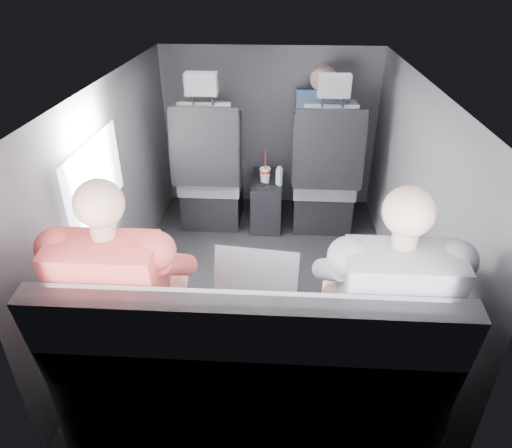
# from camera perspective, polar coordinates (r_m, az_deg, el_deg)

# --- Properties ---
(floor) EXTENTS (2.60, 2.60, 0.00)m
(floor) POSITION_cam_1_polar(r_m,az_deg,el_deg) (3.13, 0.67, -7.64)
(floor) COLOR black
(floor) RESTS_ON ground
(ceiling) EXTENTS (2.60, 2.60, 0.00)m
(ceiling) POSITION_cam_1_polar(r_m,az_deg,el_deg) (2.55, 0.85, 17.27)
(ceiling) COLOR #B2B2AD
(ceiling) RESTS_ON panel_back
(panel_left) EXTENTS (0.02, 2.60, 1.35)m
(panel_left) POSITION_cam_1_polar(r_m,az_deg,el_deg) (2.95, -17.04, 3.83)
(panel_left) COLOR #56565B
(panel_left) RESTS_ON floor
(panel_right) EXTENTS (0.02, 2.60, 1.35)m
(panel_right) POSITION_cam_1_polar(r_m,az_deg,el_deg) (2.88, 18.97, 2.84)
(panel_right) COLOR #56565B
(panel_right) RESTS_ON floor
(panel_front) EXTENTS (1.80, 0.02, 1.35)m
(panel_front) POSITION_cam_1_polar(r_m,az_deg,el_deg) (3.98, 1.69, 11.81)
(panel_front) COLOR #56565B
(panel_front) RESTS_ON floor
(panel_back) EXTENTS (1.80, 0.02, 1.35)m
(panel_back) POSITION_cam_1_polar(r_m,az_deg,el_deg) (1.71, -1.49, -16.13)
(panel_back) COLOR #56565B
(panel_back) RESTS_ON floor
(side_window) EXTENTS (0.02, 0.75, 0.42)m
(side_window) POSITION_cam_1_polar(r_m,az_deg,el_deg) (2.60, -19.42, 5.36)
(side_window) COLOR white
(side_window) RESTS_ON panel_left
(seatbelt) EXTENTS (0.35, 0.11, 0.59)m
(seatbelt) POSITION_cam_1_polar(r_m,az_deg,el_deg) (3.36, 9.16, 10.24)
(seatbelt) COLOR black
(seatbelt) RESTS_ON front_seat_right
(front_seat_left) EXTENTS (0.52, 0.58, 1.26)m
(front_seat_left) POSITION_cam_1_polar(r_m,az_deg,el_deg) (3.69, -5.66, 5.62)
(front_seat_left) COLOR black
(front_seat_left) RESTS_ON floor
(front_seat_right) EXTENTS (0.52, 0.58, 1.26)m
(front_seat_right) POSITION_cam_1_polar(r_m,az_deg,el_deg) (3.66, 8.46, 5.24)
(front_seat_right) COLOR black
(front_seat_right) RESTS_ON floor
(center_console) EXTENTS (0.24, 0.48, 0.41)m
(center_console) POSITION_cam_1_polar(r_m,az_deg,el_deg) (3.77, 1.36, 2.95)
(center_console) COLOR black
(center_console) RESTS_ON floor
(rear_bench) EXTENTS (1.60, 0.57, 0.92)m
(rear_bench) POSITION_cam_1_polar(r_m,az_deg,el_deg) (2.14, -0.80, -18.41)
(rear_bench) COLOR slate
(rear_bench) RESTS_ON floor
(soda_cup) EXTENTS (0.09, 0.09, 0.26)m
(soda_cup) POSITION_cam_1_polar(r_m,az_deg,el_deg) (3.59, 1.15, 6.20)
(soda_cup) COLOR white
(soda_cup) RESTS_ON center_console
(water_bottle) EXTENTS (0.05, 0.05, 0.15)m
(water_bottle) POSITION_cam_1_polar(r_m,az_deg,el_deg) (3.55, 2.90, 5.94)
(water_bottle) COLOR #AED0EC
(water_bottle) RESTS_ON center_console
(laptop_white) EXTENTS (0.36, 0.37, 0.23)m
(laptop_white) POSITION_cam_1_polar(r_m,az_deg,el_deg) (2.18, -13.49, -6.78)
(laptop_white) COLOR silver
(laptop_white) RESTS_ON passenger_rear_left
(laptop_silver) EXTENTS (0.39, 0.37, 0.26)m
(laptop_silver) POSITION_cam_1_polar(r_m,az_deg,el_deg) (2.13, 0.12, -6.72)
(laptop_silver) COLOR #B9B9BE
(laptop_silver) RESTS_ON rear_bench
(laptop_black) EXTENTS (0.42, 0.43, 0.25)m
(laptop_black) POSITION_cam_1_polar(r_m,az_deg,el_deg) (2.13, 14.96, -7.90)
(laptop_black) COLOR black
(laptop_black) RESTS_ON passenger_rear_right
(passenger_rear_left) EXTENTS (0.52, 0.63, 1.25)m
(passenger_rear_left) POSITION_cam_1_polar(r_m,az_deg,el_deg) (2.08, -15.71, -9.02)
(passenger_rear_left) COLOR #36363B
(passenger_rear_left) RESTS_ON rear_bench
(passenger_rear_right) EXTENTS (0.52, 0.64, 1.25)m
(passenger_rear_right) POSITION_cam_1_polar(r_m,az_deg,el_deg) (2.02, 15.57, -10.18)
(passenger_rear_right) COLOR navy
(passenger_rear_right) RESTS_ON rear_bench
(passenger_front_right) EXTENTS (0.40, 0.40, 0.81)m
(passenger_front_right) POSITION_cam_1_polar(r_m,az_deg,el_deg) (3.77, 7.97, 11.74)
(passenger_front_right) COLOR navy
(passenger_front_right) RESTS_ON front_seat_right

